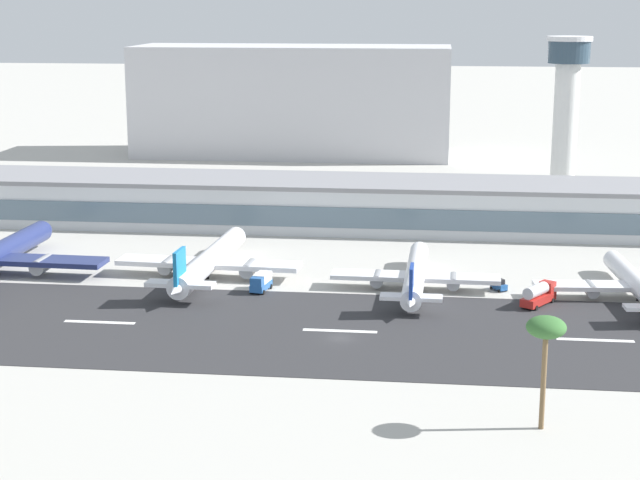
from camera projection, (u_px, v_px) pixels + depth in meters
ground_plane at (340, 338)px, 161.45m from camera, size 1400.00×1400.00×0.00m
runway_strip at (342, 331)px, 164.80m from camera, size 800.00×43.11×0.08m
runway_centreline_dash_3 at (100, 322)px, 169.29m from camera, size 12.00×1.20×0.01m
runway_centreline_dash_4 at (340, 331)px, 164.83m from camera, size 12.00×1.20×0.01m
runway_centreline_dash_5 at (595, 340)px, 160.35m from camera, size 12.00×1.20×0.01m
terminal_building at (329, 203)px, 240.23m from camera, size 197.98×23.56×11.28m
control_tower at (566, 105)px, 261.47m from camera, size 11.43×11.43×43.18m
distant_hotel_block at (293, 101)px, 350.19m from camera, size 106.54×34.90×37.09m
airliner_blue_tail_gate_1 at (207, 263)px, 195.56m from camera, size 35.88×46.96×9.80m
airliner_navy_tail_gate_2 at (415, 276)px, 187.24m from camera, size 31.03×41.56×8.67m
airliner_red_tail_gate_3 at (638, 286)px, 181.27m from camera, size 36.74×39.98×8.35m
service_fuel_truck_0 at (539, 294)px, 178.44m from camera, size 6.84×8.53×3.95m
service_box_truck_1 at (261, 282)px, 187.21m from camera, size 3.50×6.32×3.25m
service_baggage_tug_2 at (499, 285)px, 187.92m from camera, size 3.19×3.53×2.20m
palm_tree_0 at (546, 331)px, 124.53m from camera, size 4.90×4.90×14.55m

